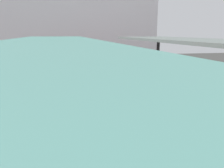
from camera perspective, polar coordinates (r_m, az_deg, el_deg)
ground_plane at (r=10.85m, az=7.59°, el=-13.13°), size 80.00×80.00×0.00m
platform_left at (r=10.09m, az=-13.60°, el=-12.28°), size 4.40×28.00×1.00m
platform_right at (r=12.40m, az=24.63°, el=-8.38°), size 4.40×28.00×1.00m
track_ballast at (r=10.81m, az=7.61°, el=-12.66°), size 3.20×28.00×0.20m
rail_near_side at (r=10.53m, az=3.86°, el=-12.25°), size 0.08×28.00×0.14m
rail_far_side at (r=10.99m, az=11.24°, el=-11.39°), size 0.08×28.00×0.14m
commuter_train at (r=15.75m, az=0.56°, el=1.63°), size 2.78×14.47×3.10m
canopy_left at (r=10.61m, az=-14.46°, el=9.55°), size 4.18×21.00×3.32m
canopy_right at (r=12.83m, az=22.36°, el=9.27°), size 4.18×21.00×3.29m
passenger_near_bench at (r=10.70m, az=-12.76°, el=-2.90°), size 0.36×0.36×1.71m
station_building_backdrop at (r=29.28m, az=-8.58°, el=13.82°), size 18.00×6.00×11.00m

